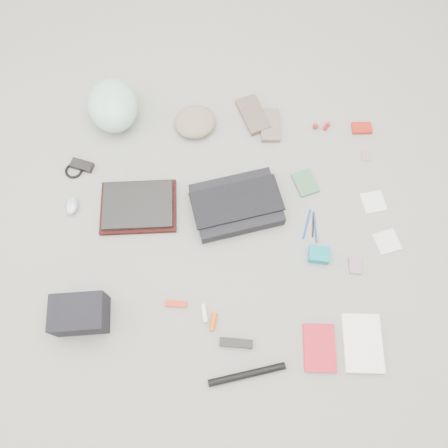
# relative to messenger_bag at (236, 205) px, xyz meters

# --- Properties ---
(ground_plane) EXTENTS (4.00, 4.00, 0.00)m
(ground_plane) POSITION_rel_messenger_bag_xyz_m (-0.05, -0.11, -0.03)
(ground_plane) COLOR gray
(messenger_bag) EXTENTS (0.45, 0.38, 0.06)m
(messenger_bag) POSITION_rel_messenger_bag_xyz_m (0.00, 0.00, 0.00)
(messenger_bag) COLOR black
(messenger_bag) RESTS_ON ground_plane
(bag_flap) EXTENTS (0.44, 0.30, 0.01)m
(bag_flap) POSITION_rel_messenger_bag_xyz_m (-0.00, 0.00, 0.04)
(bag_flap) COLOR black
(bag_flap) RESTS_ON messenger_bag
(laptop_sleeve) EXTENTS (0.37, 0.30, 0.02)m
(laptop_sleeve) POSITION_rel_messenger_bag_xyz_m (-0.45, -0.04, -0.02)
(laptop_sleeve) COLOR black
(laptop_sleeve) RESTS_ON ground_plane
(laptop) EXTENTS (0.34, 0.27, 0.02)m
(laptop) POSITION_rel_messenger_bag_xyz_m (-0.45, -0.04, 0.00)
(laptop) COLOR black
(laptop) RESTS_ON laptop_sleeve
(bike_helmet) EXTENTS (0.32, 0.36, 0.18)m
(bike_helmet) POSITION_rel_messenger_bag_xyz_m (-0.63, 0.45, 0.06)
(bike_helmet) COLOR #A4D9CB
(bike_helmet) RESTS_ON ground_plane
(beanie) EXTENTS (0.26, 0.26, 0.07)m
(beanie) POSITION_rel_messenger_bag_xyz_m (-0.23, 0.43, 0.00)
(beanie) COLOR gray
(beanie) RESTS_ON ground_plane
(mitten_left) EXTENTS (0.19, 0.24, 0.03)m
(mitten_left) POSITION_rel_messenger_bag_xyz_m (0.05, 0.51, -0.02)
(mitten_left) COLOR brown
(mitten_left) RESTS_ON ground_plane
(mitten_right) EXTENTS (0.11, 0.19, 0.03)m
(mitten_right) POSITION_rel_messenger_bag_xyz_m (0.14, 0.45, -0.02)
(mitten_right) COLOR #72665C
(mitten_right) RESTS_ON ground_plane
(power_brick) EXTENTS (0.11, 0.07, 0.03)m
(power_brick) POSITION_rel_messenger_bag_xyz_m (-0.75, 0.15, -0.02)
(power_brick) COLOR black
(power_brick) RESTS_ON ground_plane
(cable_coil) EXTENTS (0.10, 0.10, 0.01)m
(cable_coil) POSITION_rel_messenger_bag_xyz_m (-0.79, 0.13, -0.03)
(cable_coil) COLOR black
(cable_coil) RESTS_ON ground_plane
(mouse) EXTENTS (0.06, 0.09, 0.03)m
(mouse) POSITION_rel_messenger_bag_xyz_m (-0.75, -0.06, -0.01)
(mouse) COLOR #ACAFBF
(mouse) RESTS_ON ground_plane
(camera_bag) EXTENTS (0.24, 0.18, 0.14)m
(camera_bag) POSITION_rel_messenger_bag_xyz_m (-0.60, -0.55, 0.04)
(camera_bag) COLOR black
(camera_bag) RESTS_ON ground_plane
(multitool) EXTENTS (0.09, 0.03, 0.01)m
(multitool) POSITION_rel_messenger_bag_xyz_m (-0.22, -0.47, -0.02)
(multitool) COLOR #B82D0E
(multitool) RESTS_ON ground_plane
(toiletry_tube_white) EXTENTS (0.04, 0.08, 0.02)m
(toiletry_tube_white) POSITION_rel_messenger_bag_xyz_m (-0.10, -0.50, -0.02)
(toiletry_tube_white) COLOR silver
(toiletry_tube_white) RESTS_ON ground_plane
(toiletry_tube_orange) EXTENTS (0.03, 0.08, 0.02)m
(toiletry_tube_orange) POSITION_rel_messenger_bag_xyz_m (-0.06, -0.53, -0.02)
(toiletry_tube_orange) COLOR #E95100
(toiletry_tube_orange) RESTS_ON ground_plane
(u_lock) EXTENTS (0.13, 0.03, 0.03)m
(u_lock) POSITION_rel_messenger_bag_xyz_m (0.04, -0.61, -0.02)
(u_lock) COLOR black
(u_lock) RESTS_ON ground_plane
(bike_pump) EXTENTS (0.31, 0.12, 0.03)m
(bike_pump) POSITION_rel_messenger_bag_xyz_m (0.09, -0.73, -0.02)
(bike_pump) COLOR black
(bike_pump) RESTS_ON ground_plane
(book_red) EXTENTS (0.14, 0.20, 0.02)m
(book_red) POSITION_rel_messenger_bag_xyz_m (0.38, -0.60, -0.02)
(book_red) COLOR red
(book_red) RESTS_ON ground_plane
(book_white) EXTENTS (0.17, 0.24, 0.02)m
(book_white) POSITION_rel_messenger_bag_xyz_m (0.56, -0.57, -0.02)
(book_white) COLOR white
(book_white) RESTS_ON ground_plane
(notepad) EXTENTS (0.14, 0.15, 0.01)m
(notepad) POSITION_rel_messenger_bag_xyz_m (0.32, 0.15, -0.02)
(notepad) COLOR #3C6745
(notepad) RESTS_ON ground_plane
(pen_blue) EXTENTS (0.04, 0.15, 0.01)m
(pen_blue) POSITION_rel_messenger_bag_xyz_m (0.33, -0.06, -0.03)
(pen_blue) COLOR #1936A3
(pen_blue) RESTS_ON ground_plane
(pen_black) EXTENTS (0.01, 0.12, 0.01)m
(pen_black) POSITION_rel_messenger_bag_xyz_m (0.35, -0.06, -0.03)
(pen_black) COLOR black
(pen_black) RESTS_ON ground_plane
(pen_navy) EXTENTS (0.02, 0.15, 0.01)m
(pen_navy) POSITION_rel_messenger_bag_xyz_m (0.36, -0.07, -0.03)
(pen_navy) COLOR navy
(pen_navy) RESTS_ON ground_plane
(accordion_wallet) EXTENTS (0.09, 0.08, 0.04)m
(accordion_wallet) POSITION_rel_messenger_bag_xyz_m (0.38, -0.20, -0.01)
(accordion_wallet) COLOR #038398
(accordion_wallet) RESTS_ON ground_plane
(card_deck) EXTENTS (0.06, 0.08, 0.01)m
(card_deck) POSITION_rel_messenger_bag_xyz_m (0.54, -0.24, -0.02)
(card_deck) COLOR gray
(card_deck) RESTS_ON ground_plane
(napkin_top) EXTENTS (0.13, 0.13, 0.01)m
(napkin_top) POSITION_rel_messenger_bag_xyz_m (0.63, 0.08, -0.03)
(napkin_top) COLOR silver
(napkin_top) RESTS_ON ground_plane
(napkin_bottom) EXTENTS (0.13, 0.13, 0.01)m
(napkin_bottom) POSITION_rel_messenger_bag_xyz_m (0.69, -0.11, -0.03)
(napkin_bottom) COLOR silver
(napkin_bottom) RESTS_ON ground_plane
(lollipop_a) EXTENTS (0.03, 0.03, 0.03)m
(lollipop_a) POSITION_rel_messenger_bag_xyz_m (0.36, 0.47, -0.02)
(lollipop_a) COLOR maroon
(lollipop_a) RESTS_ON ground_plane
(lollipop_b) EXTENTS (0.03, 0.03, 0.02)m
(lollipop_b) POSITION_rel_messenger_bag_xyz_m (0.41, 0.46, -0.02)
(lollipop_b) COLOR #BD0B0D
(lollipop_b) RESTS_ON ground_plane
(lollipop_c) EXTENTS (0.03, 0.03, 0.02)m
(lollipop_c) POSITION_rel_messenger_bag_xyz_m (0.42, 0.48, -0.02)
(lollipop_c) COLOR #B0181F
(lollipop_c) RESTS_ON ground_plane
(altoids_tin) EXTENTS (0.10, 0.07, 0.02)m
(altoids_tin) POSITION_rel_messenger_bag_xyz_m (0.59, 0.48, -0.02)
(altoids_tin) COLOR #B32114
(altoids_tin) RESTS_ON ground_plane
(stamp_sheet) EXTENTS (0.05, 0.06, 0.00)m
(stamp_sheet) POSITION_rel_messenger_bag_xyz_m (0.61, 0.32, -0.03)
(stamp_sheet) COLOR gray
(stamp_sheet) RESTS_ON ground_plane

